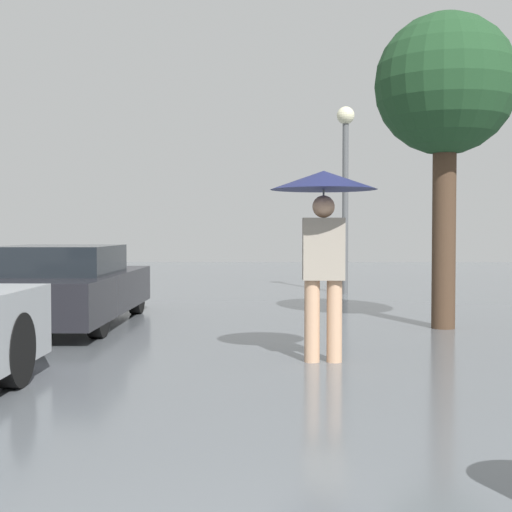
{
  "coord_description": "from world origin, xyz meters",
  "views": [
    {
      "loc": [
        -0.19,
        -1.67,
        1.37
      ],
      "look_at": [
        -0.31,
        5.74,
        1.11
      ],
      "focal_mm": 50.0,
      "sensor_mm": 36.0,
      "label": 1
    }
  ],
  "objects": [
    {
      "name": "street_lamp",
      "position": [
        1.51,
        13.89,
        2.81
      ],
      "size": [
        0.38,
        0.38,
        4.07
      ],
      "color": "#515456",
      "rests_on": "ground_plane"
    },
    {
      "name": "tree",
      "position": [
        2.29,
        8.36,
        3.34
      ],
      "size": [
        1.96,
        1.96,
        4.4
      ],
      "color": "#473323",
      "rests_on": "ground_plane"
    },
    {
      "name": "parked_car_farthest",
      "position": [
        -3.18,
        8.68,
        0.56
      ],
      "size": [
        1.81,
        4.34,
        1.16
      ],
      "color": "black",
      "rests_on": "ground_plane"
    },
    {
      "name": "pedestrian",
      "position": [
        0.4,
        5.74,
        1.57
      ],
      "size": [
        1.11,
        1.11,
        1.99
      ],
      "color": "tan",
      "rests_on": "ground_plane"
    }
  ]
}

